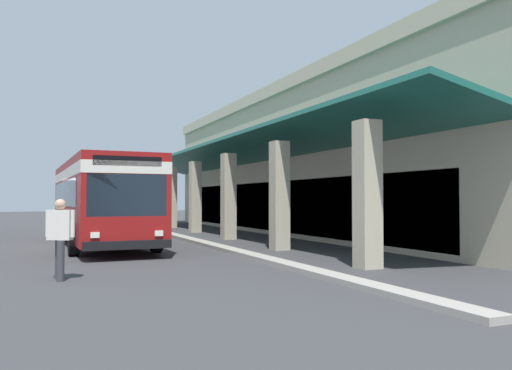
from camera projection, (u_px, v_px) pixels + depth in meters
The scene contains 6 objects.
ground at pixel (258, 239), 22.50m from camera, with size 120.00×120.00×0.00m, color #38383A.
curb_strip at pixel (174, 235), 24.08m from camera, with size 36.89×0.50×0.12m, color #9E998E.
plaza_building at pixel (349, 163), 27.94m from camera, with size 31.05×13.39×7.37m.
transit_bus at pixel (100, 196), 19.70m from camera, with size 11.27×3.03×3.34m.
pedestrian at pixel (60, 234), 11.10m from camera, with size 0.51×0.58×1.74m.
potted_palm at pixel (162, 215), 33.89m from camera, with size 1.82×2.02×3.16m.
Camera 1 is at (20.73, -0.90, 1.73)m, focal length 36.34 mm.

